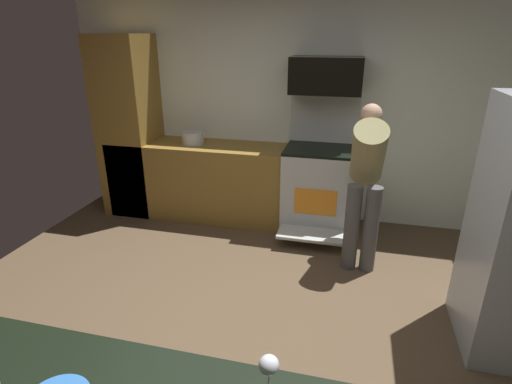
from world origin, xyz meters
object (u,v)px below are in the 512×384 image
at_px(person_cook, 366,176).
at_px(microwave, 326,75).
at_px(wine_glass_far, 269,367).
at_px(stock_pot, 193,138).
at_px(oven_range, 319,186).

bearing_deg(person_cook, microwave, 122.50).
relative_size(wine_glass_far, stock_pot, 0.65).
bearing_deg(wine_glass_far, oven_range, 91.85).
bearing_deg(oven_range, person_cook, -53.94).
bearing_deg(microwave, person_cook, -57.50).
xyz_separation_m(oven_range, stock_pot, (-1.49, 0.01, 0.46)).
bearing_deg(person_cook, stock_pot, 161.39).
height_order(microwave, wine_glass_far, microwave).
height_order(microwave, stock_pot, microwave).
xyz_separation_m(oven_range, microwave, (0.00, 0.09, 1.19)).
distance_m(microwave, person_cook, 1.19).
bearing_deg(stock_pot, wine_glass_far, -63.52).
bearing_deg(microwave, oven_range, -90.00).
xyz_separation_m(microwave, stock_pot, (-1.49, -0.08, -0.73)).
height_order(person_cook, wine_glass_far, person_cook).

